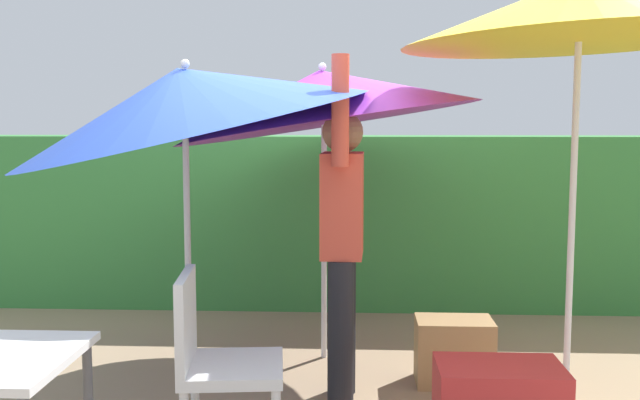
% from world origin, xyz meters
% --- Properties ---
extents(hedge_row, '(8.00, 0.70, 1.43)m').
position_xyz_m(hedge_row, '(0.00, 2.31, 0.71)').
color(hedge_row, '#38843D').
rests_on(hedge_row, ground_plane).
extents(umbrella_rainbow, '(2.02, 1.99, 2.11)m').
position_xyz_m(umbrella_rainbow, '(-0.73, 0.12, 1.67)').
color(umbrella_rainbow, silver).
rests_on(umbrella_rainbow, ground_plane).
extents(umbrella_orange, '(1.98, 1.96, 2.03)m').
position_xyz_m(umbrella_orange, '(-0.01, 0.80, 1.70)').
color(umbrella_orange, silver).
rests_on(umbrella_orange, ground_plane).
extents(umbrella_yellow, '(1.89, 1.88, 2.33)m').
position_xyz_m(umbrella_yellow, '(1.37, 0.11, 2.12)').
color(umbrella_yellow, silver).
rests_on(umbrella_yellow, ground_plane).
extents(person_vendor, '(0.23, 0.55, 1.88)m').
position_xyz_m(person_vendor, '(0.13, 0.07, 0.93)').
color(person_vendor, black).
rests_on(person_vendor, ground_plane).
extents(chair_plastic, '(0.48, 0.48, 0.89)m').
position_xyz_m(chair_plastic, '(-0.40, -0.75, 0.51)').
color(chair_plastic, silver).
rests_on(chair_plastic, ground_plane).
extents(crate_cardboard, '(0.45, 0.30, 0.39)m').
position_xyz_m(crate_cardboard, '(0.79, 0.39, 0.19)').
color(crate_cardboard, '#9E7A4C').
rests_on(crate_cardboard, ground_plane).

